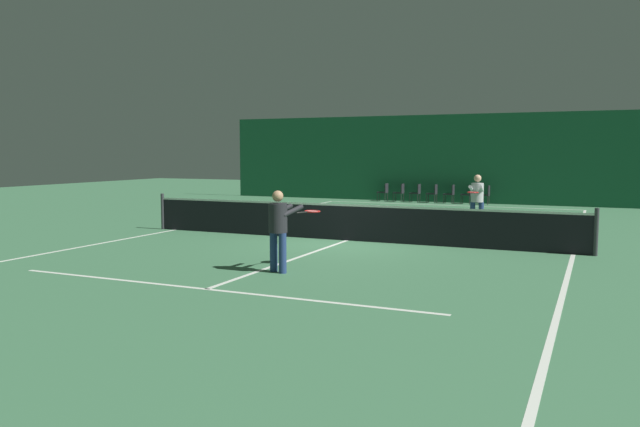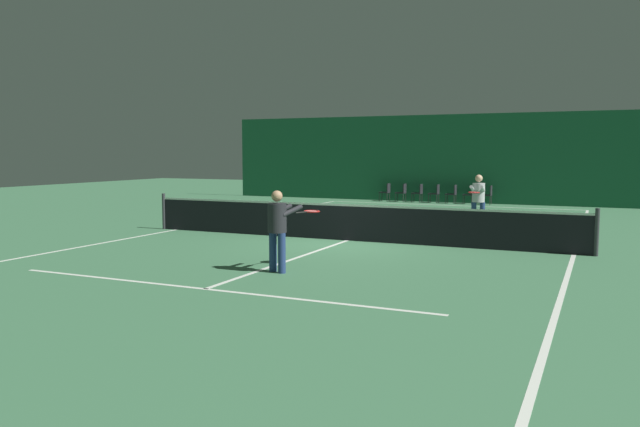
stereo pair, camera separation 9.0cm
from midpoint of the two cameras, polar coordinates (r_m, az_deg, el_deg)
The scene contains 18 objects.
ground_plane at distance 16.33m, azimuth 2.32°, elevation -2.48°, with size 60.00×60.00×0.00m, color #3D704C.
backdrop_curtain at distance 29.22m, azimuth 12.34°, elevation 4.93°, with size 23.00×0.12×4.03m.
court_line_baseline_far at distance 27.67m, azimuth 11.53°, elevation 0.74°, with size 11.00×0.10×0.00m.
court_line_service_far at distance 22.36m, azimuth 8.44°, elevation -0.34°, with size 8.25×0.10×0.00m.
court_line_service_near at distance 10.75m, azimuth -10.57°, elevation -6.81°, with size 8.25×0.10×0.00m.
court_line_sideline_left at distance 19.05m, azimuth -13.22°, elevation -1.46°, with size 0.10×23.80×0.00m.
court_line_sideline_right at distance 15.19m, azimuth 21.99°, elevation -3.49°, with size 0.10×23.80×0.00m.
court_line_centre at distance 16.33m, azimuth 2.32°, elevation -2.47°, with size 0.10×12.80×0.00m.
tennis_net at distance 16.27m, azimuth 2.33°, elevation -0.70°, with size 12.00×0.10×1.07m.
player_near at distance 11.95m, azimuth -3.93°, elevation -1.02°, with size 0.74×1.35×1.58m.
player_far at distance 19.43m, azimuth 14.03°, elevation 1.46°, with size 0.43×1.35×1.63m.
courtside_chair_0 at distance 29.60m, azimuth 5.78°, elevation 2.07°, with size 0.44×0.44×0.84m.
courtside_chair_1 at distance 29.37m, azimuth 7.24°, elevation 2.03°, with size 0.44×0.44×0.84m.
courtside_chair_2 at distance 29.15m, azimuth 8.72°, elevation 1.98°, with size 0.44×0.44×0.84m.
courtside_chair_3 at distance 28.95m, azimuth 10.22°, elevation 1.93°, with size 0.44×0.44×0.84m.
courtside_chair_4 at distance 28.77m, azimuth 11.75°, elevation 1.88°, with size 0.44×0.44×0.84m.
courtside_chair_5 at distance 28.61m, azimuth 13.28°, elevation 1.83°, with size 0.44×0.44×0.84m.
courtside_chair_6 at distance 28.47m, azimuth 14.84°, elevation 1.77°, with size 0.44×0.44×0.84m.
Camera 1 is at (5.97, -15.03, 2.30)m, focal length 35.00 mm.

